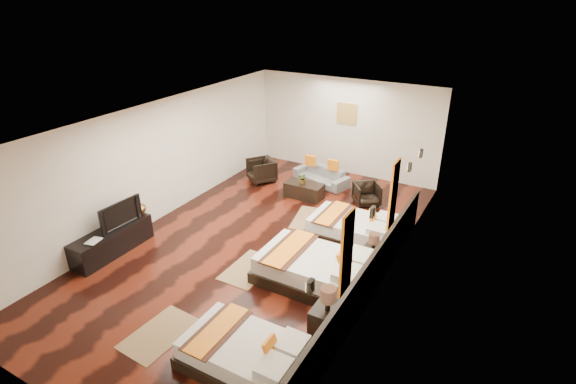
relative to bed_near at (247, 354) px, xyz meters
The scene contains 30 objects.
floor 3.43m from the bed_near, 119.69° to the left, with size 5.50×9.50×0.01m, color black.
ceiling 4.27m from the bed_near, 119.69° to the left, with size 5.50×9.50×0.01m, color white.
back_wall 7.99m from the bed_near, 102.37° to the left, with size 5.50×0.01×2.80m, color silver.
left_wall 5.47m from the bed_near, 146.23° to the left, with size 0.01×9.50×2.80m, color silver.
right_wall 3.36m from the bed_near, 70.42° to the left, with size 0.01×9.50×2.80m, color silver.
headboard_panel 2.41m from the bed_near, 64.91° to the left, with size 0.08×6.60×0.90m, color black.
bed_near is the anchor object (origin of this frame).
bed_mid 2.37m from the bed_near, 89.90° to the left, with size 2.21×1.39×0.84m.
bed_far 4.22m from the bed_near, 89.99° to the left, with size 1.90×1.20×0.73m.
nightstand_a 1.38m from the bed_near, 57.01° to the left, with size 0.47×0.47×0.93m.
nightstand_b 3.38m from the bed_near, 77.17° to the left, with size 0.40×0.40×0.79m.
jute_mat_near 1.64m from the bed_near, behind, with size 0.75×1.20×0.01m, color olive.
jute_mat_mid 2.50m from the bed_near, 123.22° to the left, with size 0.75×1.20×0.01m, color olive.
jute_mat_far 4.73m from the bed_near, 105.18° to the left, with size 0.75×1.20×0.01m, color olive.
tv_console 4.36m from the bed_near, 163.95° to the left, with size 0.50×1.80×0.55m, color black.
tv 4.42m from the bed_near, 161.03° to the left, with size 1.00×0.13×0.57m, color black.
book 4.26m from the bed_near, behind, with size 0.22×0.30×0.03m, color black.
figurine 4.67m from the bed_near, 154.43° to the left, with size 0.32×0.32×0.34m, color brown.
sofa 6.88m from the bed_near, 106.24° to the left, with size 1.63×0.64×0.48m, color slate.
armchair_left 6.87m from the bed_near, 120.54° to the left, with size 0.70×0.72×0.66m, color black.
armchair_right 5.98m from the bed_near, 93.24° to the left, with size 0.61×0.63×0.57m, color black.
coffee_table 5.88m from the bed_near, 109.11° to the left, with size 1.00×0.50×0.40m, color black.
table_plant 5.86m from the bed_near, 109.38° to the left, with size 0.27×0.23×0.30m, color #2F6220.
orange_panel_a 2.08m from the bed_near, 45.94° to the left, with size 0.04×0.40×1.30m, color #D86014.
orange_panel_b 3.73m from the bed_near, 72.42° to the left, with size 0.04×0.40×1.30m, color #D86014.
sconce_near 1.90m from the bed_near, ahead, with size 0.07×0.12×0.18m.
sconce_mid 2.88m from the bed_near, 65.03° to the left, with size 0.07×0.12×0.18m.
sconce_far 4.77m from the bed_near, 76.98° to the left, with size 0.07×0.12×0.18m.
sconce_lounge 5.60m from the bed_near, 79.14° to the left, with size 0.07×0.12×0.18m.
gold_artwork 8.04m from the bed_near, 102.40° to the left, with size 0.60×0.04×0.60m, color #AD873F.
Camera 1 is at (4.58, -6.89, 5.11)m, focal length 27.58 mm.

